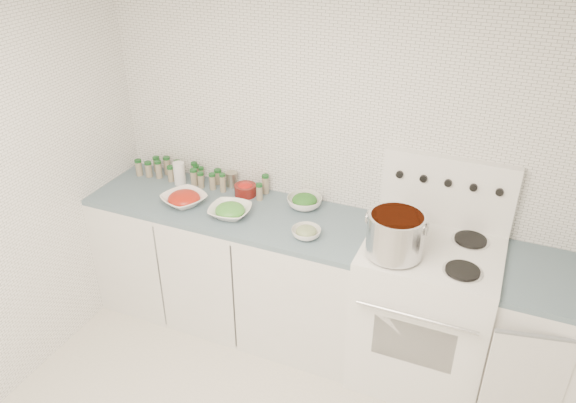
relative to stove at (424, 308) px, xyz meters
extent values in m
cube|color=white|center=(-0.48, 0.32, 0.75)|extent=(3.50, 0.02, 2.50)
cube|color=white|center=(-1.30, 0.00, -0.06)|extent=(1.85, 0.62, 0.86)
cube|color=slate|center=(-1.30, 0.00, 0.39)|extent=(1.85, 0.62, 0.03)
cube|color=white|center=(0.00, -0.01, -0.04)|extent=(0.76, 0.65, 0.92)
cube|color=black|center=(0.00, -0.33, 0.00)|extent=(0.45, 0.01, 0.28)
cylinder|color=silver|center=(0.00, -0.37, 0.22)|extent=(0.65, 0.02, 0.02)
cube|color=white|center=(0.00, -0.01, 0.43)|extent=(0.76, 0.65, 0.01)
cube|color=white|center=(0.00, 0.28, 0.65)|extent=(0.76, 0.06, 0.43)
cylinder|color=silver|center=(-0.18, -0.17, 0.44)|extent=(0.21, 0.21, 0.01)
cylinder|color=black|center=(-0.18, -0.17, 0.45)|extent=(0.18, 0.18, 0.01)
cylinder|color=silver|center=(0.18, -0.17, 0.44)|extent=(0.21, 0.21, 0.01)
cylinder|color=black|center=(0.18, -0.17, 0.45)|extent=(0.18, 0.18, 0.01)
cylinder|color=silver|center=(-0.18, 0.15, 0.44)|extent=(0.21, 0.21, 0.01)
cylinder|color=black|center=(-0.18, 0.15, 0.45)|extent=(0.18, 0.18, 0.01)
cylinder|color=silver|center=(0.18, 0.15, 0.44)|extent=(0.21, 0.21, 0.01)
cylinder|color=black|center=(0.18, 0.15, 0.45)|extent=(0.18, 0.18, 0.01)
cylinder|color=black|center=(-0.28, 0.25, 0.72)|extent=(0.04, 0.02, 0.04)
cylinder|color=black|center=(-0.14, 0.25, 0.72)|extent=(0.04, 0.02, 0.04)
cylinder|color=black|center=(0.00, 0.25, 0.72)|extent=(0.04, 0.02, 0.04)
cylinder|color=black|center=(0.14, 0.25, 0.72)|extent=(0.04, 0.02, 0.04)
cylinder|color=black|center=(0.28, 0.25, 0.72)|extent=(0.04, 0.02, 0.04)
cube|color=white|center=(0.82, 0.00, -0.06)|extent=(0.89, 0.62, 0.86)
cube|color=white|center=(0.59, -0.35, -0.07)|extent=(0.40, 0.10, 0.70)
cylinder|color=silver|center=(-0.19, -0.16, 0.57)|extent=(0.31, 0.31, 0.24)
cylinder|color=#C24B1B|center=(-0.19, -0.16, 0.67)|extent=(0.28, 0.28, 0.03)
torus|color=silver|center=(-0.35, -0.16, 0.64)|extent=(0.01, 0.08, 0.08)
torus|color=silver|center=(-0.03, -0.16, 0.64)|extent=(0.01, 0.08, 0.08)
imported|color=white|center=(-1.58, -0.08, 0.44)|extent=(0.35, 0.35, 0.07)
ellipsoid|color=#AF220F|center=(-1.58, -0.08, 0.45)|extent=(0.19, 0.19, 0.09)
imported|color=white|center=(-1.24, -0.09, 0.43)|extent=(0.28, 0.28, 0.06)
ellipsoid|color=#3C892D|center=(-1.24, -0.09, 0.45)|extent=(0.18, 0.18, 0.08)
imported|color=white|center=(-0.85, 0.19, 0.44)|extent=(0.24, 0.24, 0.07)
ellipsoid|color=#20601B|center=(-0.85, 0.19, 0.46)|extent=(0.16, 0.16, 0.07)
imported|color=white|center=(-0.71, -0.13, 0.43)|extent=(0.21, 0.21, 0.05)
ellipsoid|color=#2B4C1E|center=(-0.71, -0.13, 0.44)|extent=(0.12, 0.12, 0.06)
cylinder|color=#5F1410|center=(-1.27, 0.19, 0.44)|extent=(0.15, 0.15, 0.07)
ellipsoid|color=red|center=(-1.27, 0.19, 0.47)|extent=(0.11, 0.11, 0.05)
cylinder|color=white|center=(-1.76, 0.15, 0.48)|extent=(0.10, 0.10, 0.16)
cylinder|color=gray|center=(-1.42, 0.26, 0.45)|extent=(0.09, 0.09, 0.10)
cylinder|color=gray|center=(-2.02, 0.26, 0.45)|extent=(0.05, 0.05, 0.09)
cylinder|color=#154B1C|center=(-2.02, 0.26, 0.51)|extent=(0.05, 0.05, 0.02)
cylinder|color=gray|center=(-1.92, 0.25, 0.46)|extent=(0.05, 0.05, 0.11)
cylinder|color=#154B1C|center=(-1.92, 0.25, 0.53)|extent=(0.05, 0.05, 0.02)
cylinder|color=gray|center=(-1.85, 0.26, 0.45)|extent=(0.05, 0.05, 0.10)
cylinder|color=#154B1C|center=(-1.85, 0.26, 0.51)|extent=(0.05, 0.05, 0.02)
cylinder|color=gray|center=(-1.71, 0.26, 0.46)|extent=(0.04, 0.04, 0.10)
cylinder|color=#154B1C|center=(-1.71, 0.26, 0.52)|extent=(0.04, 0.04, 0.02)
cylinder|color=gray|center=(-1.65, 0.25, 0.45)|extent=(0.04, 0.04, 0.09)
cylinder|color=#154B1C|center=(-1.65, 0.25, 0.50)|extent=(0.04, 0.04, 0.02)
cylinder|color=gray|center=(-1.52, 0.26, 0.45)|extent=(0.05, 0.05, 0.09)
cylinder|color=#154B1C|center=(-1.52, 0.26, 0.50)|extent=(0.05, 0.05, 0.02)
cylinder|color=gray|center=(-1.69, 0.26, 0.45)|extent=(0.04, 0.04, 0.09)
cylinder|color=#154B1C|center=(-1.69, 0.26, 0.50)|extent=(0.05, 0.05, 0.02)
cylinder|color=gray|center=(-1.16, 0.26, 0.46)|extent=(0.05, 0.05, 0.12)
cylinder|color=#154B1C|center=(-1.16, 0.26, 0.53)|extent=(0.05, 0.05, 0.02)
cylinder|color=gray|center=(-2.02, 0.16, 0.45)|extent=(0.05, 0.05, 0.10)
cylinder|color=#154B1C|center=(-2.02, 0.16, 0.51)|extent=(0.05, 0.05, 0.02)
cylinder|color=gray|center=(-1.95, 0.17, 0.46)|extent=(0.05, 0.05, 0.11)
cylinder|color=#154B1C|center=(-1.95, 0.17, 0.52)|extent=(0.05, 0.05, 0.02)
cylinder|color=gray|center=(-1.84, 0.16, 0.45)|extent=(0.04, 0.04, 0.10)
cylinder|color=#154B1C|center=(-1.84, 0.16, 0.51)|extent=(0.05, 0.05, 0.02)
cylinder|color=gray|center=(-1.66, 0.17, 0.46)|extent=(0.05, 0.05, 0.11)
cylinder|color=#154B1C|center=(-1.66, 0.17, 0.52)|extent=(0.05, 0.05, 0.02)
cylinder|color=gray|center=(-1.60, 0.16, 0.45)|extent=(0.04, 0.04, 0.09)
cylinder|color=#154B1C|center=(-1.60, 0.16, 0.51)|extent=(0.04, 0.04, 0.02)
cylinder|color=gray|center=(-1.51, 0.17, 0.45)|extent=(0.04, 0.04, 0.10)
cylinder|color=#154B1C|center=(-1.51, 0.17, 0.51)|extent=(0.05, 0.05, 0.02)
cylinder|color=gray|center=(-1.43, 0.17, 0.46)|extent=(0.04, 0.04, 0.11)
cylinder|color=#154B1C|center=(-1.43, 0.17, 0.53)|extent=(0.04, 0.04, 0.02)
cylinder|color=gray|center=(-1.16, 0.16, 0.45)|extent=(0.04, 0.04, 0.10)
cylinder|color=#154B1C|center=(-1.16, 0.16, 0.51)|extent=(0.04, 0.04, 0.02)
cylinder|color=gray|center=(-2.10, 0.15, 0.45)|extent=(0.05, 0.05, 0.10)
cylinder|color=#154B1C|center=(-2.10, 0.15, 0.51)|extent=(0.05, 0.05, 0.02)
camera|label=1|loc=(0.27, -2.72, 2.20)|focal=35.00mm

